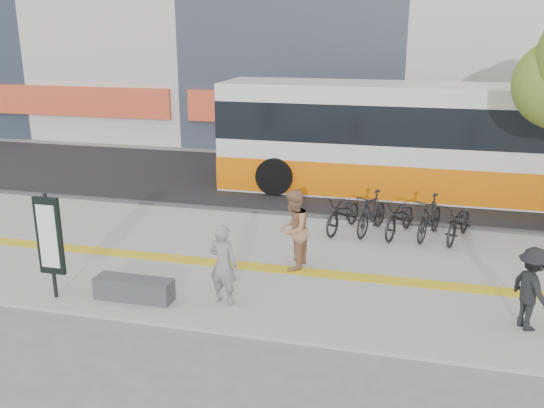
% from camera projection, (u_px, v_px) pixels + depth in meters
% --- Properties ---
extents(ground, '(120.00, 120.00, 0.00)m').
position_uv_depth(ground, '(274.00, 292.00, 12.33)').
color(ground, slate).
rests_on(ground, ground).
extents(sidewalk, '(40.00, 7.00, 0.08)m').
position_uv_depth(sidewalk, '(289.00, 263.00, 13.71)').
color(sidewalk, gray).
rests_on(sidewalk, ground).
extents(tactile_strip, '(40.00, 0.45, 0.01)m').
position_uv_depth(tactile_strip, '(285.00, 270.00, 13.23)').
color(tactile_strip, gold).
rests_on(tactile_strip, sidewalk).
extents(street, '(40.00, 8.00, 0.06)m').
position_uv_depth(street, '(336.00, 184.00, 20.67)').
color(street, black).
rests_on(street, ground).
extents(curb, '(40.00, 0.25, 0.14)m').
position_uv_depth(curb, '(316.00, 217.00, 16.94)').
color(curb, '#343436').
rests_on(curb, ground).
extents(bench, '(1.60, 0.45, 0.45)m').
position_uv_depth(bench, '(134.00, 289.00, 11.74)').
color(bench, '#343436').
rests_on(bench, sidewalk).
extents(signboard, '(0.55, 0.10, 2.20)m').
position_uv_depth(signboard, '(49.00, 237.00, 11.53)').
color(signboard, black).
rests_on(signboard, sidewalk).
extents(bus, '(13.40, 3.18, 3.57)m').
position_uv_depth(bus, '(424.00, 143.00, 19.02)').
color(bus, silver).
rests_on(bus, street).
extents(bicycle_row, '(4.20, 2.03, 1.12)m').
position_uv_depth(bicycle_row, '(400.00, 216.00, 15.29)').
color(bicycle_row, black).
rests_on(bicycle_row, sidewalk).
extents(seated_woman, '(0.65, 0.48, 1.64)m').
position_uv_depth(seated_woman, '(223.00, 264.00, 11.43)').
color(seated_woman, black).
rests_on(seated_woman, sidewalk).
extents(pedestrian_tan, '(0.75, 0.93, 1.84)m').
position_uv_depth(pedestrian_tan, '(293.00, 230.00, 13.08)').
color(pedestrian_tan, '#A06F4E').
rests_on(pedestrian_tan, sidewalk).
extents(pedestrian_dark, '(0.96, 1.16, 1.56)m').
position_uv_depth(pedestrian_dark, '(532.00, 289.00, 10.45)').
color(pedestrian_dark, black).
rests_on(pedestrian_dark, sidewalk).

